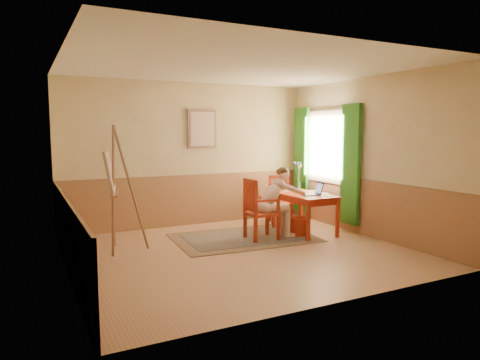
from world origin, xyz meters
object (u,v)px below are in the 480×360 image
easel (112,177)px  figure (275,199)px  chair_left (259,210)px  chair_back (280,199)px  table (305,199)px  laptop (313,192)px

easel → figure: bearing=-9.1°
chair_left → easel: easel is taller
chair_left → chair_back: bearing=44.1°
table → figure: 0.69m
chair_back → easel: bearing=-169.6°
table → laptop: laptop is taller
table → easel: bearing=174.2°
chair_left → figure: figure is taller
chair_back → table: bearing=-95.0°
chair_left → laptop: size_ratio=2.65×
table → chair_left: size_ratio=1.14×
chair_left → laptop: chair_left is taller
table → chair_back: 0.99m
figure → laptop: figure is taller
table → figure: size_ratio=0.97×
table → easel: (-3.34, 0.34, 0.53)m
figure → easel: 2.74m
chair_back → easel: (-3.43, -0.63, 0.68)m
laptop → easel: size_ratio=0.20×
figure → easel: easel is taller
table → laptop: size_ratio=3.01×
table → chair_left: bearing=-175.1°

